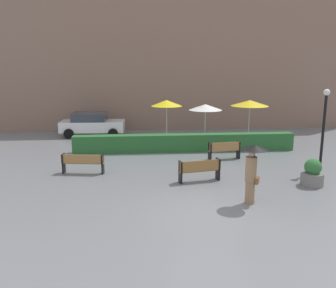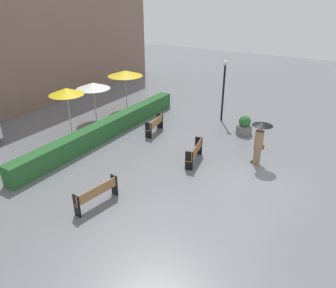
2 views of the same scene
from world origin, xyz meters
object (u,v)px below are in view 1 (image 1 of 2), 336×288
bench_back_row (225,149)px  patio_umbrella_white (205,107)px  parked_car (92,124)px  bench_mid_center (200,169)px  planter_pot (312,174)px  patio_umbrella_yellow (167,103)px  bench_far_left (83,162)px  pedestrian_with_umbrella (252,167)px  lamp_post (324,121)px  patio_umbrella_yellow_far (250,103)px

bench_back_row → patio_umbrella_white: patio_umbrella_white is taller
bench_back_row → parked_car: bearing=136.7°
patio_umbrella_white → parked_car: size_ratio=0.55×
bench_mid_center → patio_umbrella_white: (1.65, 7.66, 1.64)m
planter_pot → patio_umbrella_yellow: bearing=121.9°
bench_back_row → patio_umbrella_yellow: bearing=124.4°
bench_back_row → bench_mid_center: bench_mid_center is taller
bench_far_left → patio_umbrella_yellow: patio_umbrella_yellow is taller
bench_mid_center → planter_pot: (4.32, -0.88, -0.06)m
bench_mid_center → bench_far_left: bearing=162.5°
pedestrian_with_umbrella → lamp_post: bearing=39.6°
bench_back_row → bench_mid_center: 3.91m
pedestrian_with_umbrella → lamp_post: size_ratio=0.56×
bench_back_row → planter_pot: planter_pot is taller
patio_umbrella_white → bench_back_row: bearing=-87.2°
bench_far_left → patio_umbrella_white: (6.54, 6.12, 1.65)m
pedestrian_with_umbrella → parked_car: pedestrian_with_umbrella is taller
pedestrian_with_umbrella → patio_umbrella_yellow: 10.08m
bench_far_left → parked_car: bearing=94.1°
patio_umbrella_yellow_far → patio_umbrella_white: bearing=172.2°
pedestrian_with_umbrella → patio_umbrella_yellow_far: (2.95, 9.84, 1.13)m
bench_back_row → bench_far_left: bearing=-164.3°
lamp_post → patio_umbrella_yellow_far: 6.43m
patio_umbrella_white → patio_umbrella_yellow_far: 2.67m
lamp_post → patio_umbrella_yellow_far: size_ratio=1.40×
patio_umbrella_yellow_far → planter_pot: bearing=-89.7°
bench_far_left → bench_mid_center: bench_mid_center is taller
bench_back_row → pedestrian_with_umbrella: 6.05m
patio_umbrella_white → parked_car: 7.80m
patio_umbrella_white → bench_mid_center: bearing=-102.1°
parked_car → patio_umbrella_yellow: bearing=-33.4°
bench_mid_center → pedestrian_with_umbrella: bearing=-62.4°
parked_car → bench_far_left: bearing=-85.9°
patio_umbrella_yellow → patio_umbrella_white: (2.40, 0.41, -0.30)m
planter_pot → lamp_post: bearing=55.4°
planter_pot → bench_mid_center: bearing=168.5°
planter_pot → lamp_post: size_ratio=0.30×
bench_back_row → patio_umbrella_white: 4.54m
planter_pot → patio_umbrella_yellow: (-5.07, 8.13, 2.01)m
bench_far_left → bench_back_row: bearing=15.7°
parked_car → pedestrian_with_umbrella: bearing=-62.1°
bench_far_left → lamp_post: bearing=-2.8°
bench_back_row → pedestrian_with_umbrella: (-0.53, -5.98, 0.77)m
bench_far_left → patio_umbrella_yellow: size_ratio=0.71×
bench_back_row → patio_umbrella_yellow_far: 4.94m
bench_mid_center → patio_umbrella_yellow: patio_umbrella_yellow is taller
bench_back_row → planter_pot: size_ratio=1.56×
bench_back_row → bench_far_left: 7.01m
patio_umbrella_white → patio_umbrella_yellow_far: bearing=-7.8°
bench_back_row → planter_pot: (2.46, -4.31, -0.06)m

